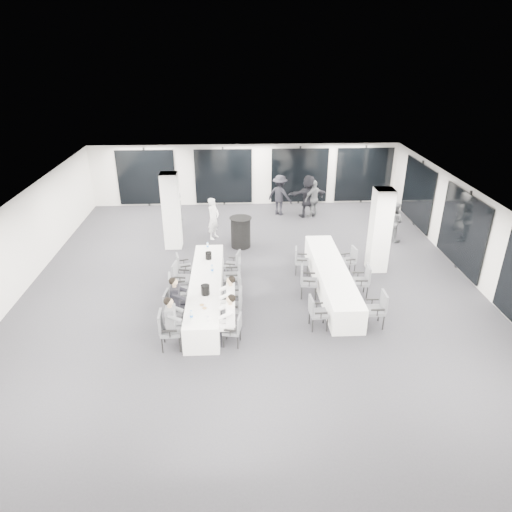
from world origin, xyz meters
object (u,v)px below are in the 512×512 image
at_px(chair_main_left_near, 167,328).
at_px(banquet_table_main, 206,291).
at_px(chair_main_right_fourth, 235,274).
at_px(chair_main_right_far, 234,263).
at_px(chair_main_left_mid, 176,289).
at_px(standing_guest_f, 308,193).
at_px(ice_bucket_near, 205,290).
at_px(ice_bucket_far, 208,256).
at_px(standing_guest_g, 177,209).
at_px(chair_main_left_second, 172,306).
at_px(chair_main_left_far, 182,265).
at_px(chair_main_left_fourth, 179,276).
at_px(chair_side_left_far, 300,259).
at_px(chair_main_right_near, 235,328).
at_px(standing_guest_e, 379,210).
at_px(chair_side_left_near, 316,311).
at_px(chair_side_right_far, 350,258).
at_px(chair_main_right_mid, 235,288).
at_px(banquet_table_side, 331,278).
at_px(standing_guest_a, 213,216).
at_px(chair_side_right_near, 378,307).
at_px(standing_guest_c, 280,192).
at_px(standing_guest_h, 394,219).
at_px(cocktail_table, 241,232).
at_px(chair_side_right_mid, 363,279).
at_px(chair_side_left_mid, 306,279).
at_px(chair_main_right_second, 235,304).

bearing_deg(chair_main_left_near, banquet_table_main, 157.01).
distance_m(chair_main_right_fourth, chair_main_right_far, 0.82).
xyz_separation_m(chair_main_left_mid, standing_guest_f, (4.88, 7.33, 0.45)).
bearing_deg(ice_bucket_near, ice_bucket_far, 90.53).
bearing_deg(standing_guest_g, chair_main_right_far, -16.96).
height_order(chair_main_left_second, chair_main_left_far, chair_main_left_second).
bearing_deg(chair_main_left_fourth, chair_side_left_far, 114.63).
xyz_separation_m(chair_main_right_near, standing_guest_e, (5.77, 7.30, 0.42)).
bearing_deg(chair_main_left_far, chair_side_left_near, 39.45).
distance_m(chair_side_right_far, ice_bucket_near, 5.25).
xyz_separation_m(chair_main_left_fourth, chair_main_right_mid, (1.67, -0.87, 0.01)).
height_order(banquet_table_side, chair_main_right_far, chair_main_right_far).
bearing_deg(standing_guest_e, chair_main_right_near, 129.89).
bearing_deg(standing_guest_a, ice_bucket_near, -150.81).
bearing_deg(chair_main_left_near, standing_guest_g, -177.22).
height_order(banquet_table_side, chair_side_right_near, chair_side_right_near).
height_order(chair_main_right_near, standing_guest_c, standing_guest_c).
bearing_deg(banquet_table_main, chair_main_left_second, -127.27).
relative_size(chair_side_right_far, standing_guest_h, 0.52).
relative_size(chair_main_right_fourth, standing_guest_e, 0.56).
bearing_deg(chair_side_right_far, chair_main_left_far, 83.32).
bearing_deg(ice_bucket_near, standing_guest_h, 36.98).
relative_size(banquet_table_side, chair_main_right_mid, 5.13).
height_order(chair_main_left_mid, chair_main_right_fourth, chair_main_left_mid).
xyz_separation_m(banquet_table_main, cocktail_table, (1.08, 4.01, 0.20)).
distance_m(chair_main_left_fourth, chair_side_right_mid, 5.49).
bearing_deg(ice_bucket_near, standing_guest_e, 42.65).
relative_size(chair_side_left_far, standing_guest_h, 0.51).
distance_m(chair_side_left_far, ice_bucket_far, 2.99).
relative_size(chair_side_right_mid, ice_bucket_near, 3.66).
bearing_deg(banquet_table_main, chair_main_left_near, -111.59).
bearing_deg(chair_side_left_mid, chair_side_right_mid, 96.51).
distance_m(chair_main_right_near, standing_guest_h, 8.86).
xyz_separation_m(chair_main_left_mid, chair_main_right_second, (1.68, -0.90, -0.00)).
relative_size(chair_side_right_near, standing_guest_g, 0.56).
relative_size(chair_main_left_mid, chair_side_left_far, 1.16).
xyz_separation_m(chair_side_left_near, chair_side_right_near, (1.67, 0.04, 0.04)).
distance_m(chair_main_right_far, chair_side_left_mid, 2.48).
bearing_deg(chair_main_right_fourth, cocktail_table, -4.66).
bearing_deg(standing_guest_h, standing_guest_e, -14.93).
bearing_deg(standing_guest_e, chair_side_left_far, 121.95).
xyz_separation_m(chair_main_right_mid, standing_guest_f, (3.20, 7.29, 0.49)).
height_order(banquet_table_main, standing_guest_a, standing_guest_a).
distance_m(chair_main_left_near, chair_main_right_near, 1.67).
distance_m(chair_main_left_near, standing_guest_e, 10.46).
height_order(chair_side_right_near, chair_side_right_mid, same).
bearing_deg(chair_main_left_far, chair_main_right_mid, 32.34).
bearing_deg(standing_guest_g, chair_side_left_near, -13.42).
bearing_deg(chair_main_right_far, banquet_table_main, 165.27).
xyz_separation_m(chair_side_right_near, standing_guest_h, (2.27, 5.76, 0.30)).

